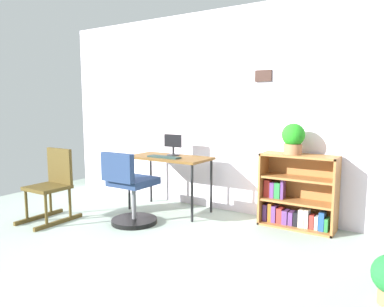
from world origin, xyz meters
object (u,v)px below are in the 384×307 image
(bookshelf_low, at_px, (297,196))
(rocking_chair, at_px, (53,184))
(monitor, at_px, (173,145))
(desk, at_px, (169,161))
(office_chair, at_px, (130,193))
(potted_plant_on_shelf, at_px, (293,138))
(keyboard, at_px, (164,157))

(bookshelf_low, bearing_deg, rocking_chair, -152.50)
(monitor, bearing_deg, bookshelf_low, 5.66)
(desk, bearing_deg, office_chair, -94.59)
(desk, xyz_separation_m, rocking_chair, (-0.94, -1.03, -0.21))
(rocking_chair, bearing_deg, desk, 47.62)
(desk, height_order, potted_plant_on_shelf, potted_plant_on_shelf)
(monitor, relative_size, potted_plant_on_shelf, 0.81)
(monitor, relative_size, office_chair, 0.32)
(office_chair, bearing_deg, desk, 85.41)
(keyboard, distance_m, potted_plant_on_shelf, 1.55)
(rocking_chair, bearing_deg, potted_plant_on_shelf, 27.01)
(desk, height_order, monitor, monitor)
(keyboard, bearing_deg, rocking_chair, -136.26)
(monitor, xyz_separation_m, potted_plant_on_shelf, (1.51, 0.10, 0.15))
(monitor, relative_size, keyboard, 0.62)
(monitor, height_order, rocking_chair, monitor)
(office_chair, relative_size, bookshelf_low, 1.03)
(bookshelf_low, height_order, potted_plant_on_shelf, potted_plant_on_shelf)
(monitor, distance_m, office_chair, 0.92)
(bookshelf_low, bearing_deg, office_chair, -149.54)
(keyboard, distance_m, office_chair, 0.65)
(monitor, xyz_separation_m, keyboard, (0.03, -0.23, -0.13))
(monitor, bearing_deg, desk, -80.28)
(rocking_chair, bearing_deg, keyboard, 43.74)
(monitor, xyz_separation_m, bookshelf_low, (1.56, 0.15, -0.49))
(bookshelf_low, distance_m, potted_plant_on_shelf, 0.64)
(rocking_chair, bearing_deg, monitor, 51.03)
(bookshelf_low, bearing_deg, potted_plant_on_shelf, -131.97)
(monitor, height_order, bookshelf_low, monitor)
(monitor, height_order, keyboard, monitor)
(monitor, distance_m, potted_plant_on_shelf, 1.53)
(office_chair, bearing_deg, keyboard, 83.53)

